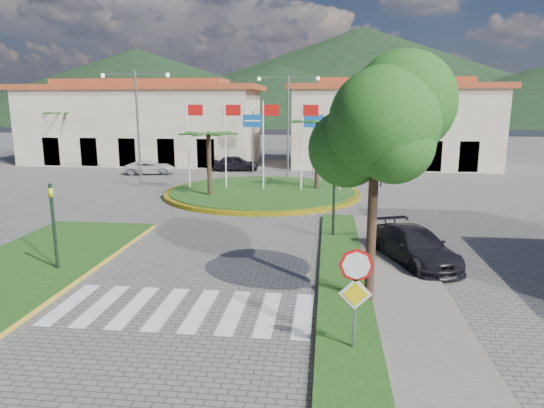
# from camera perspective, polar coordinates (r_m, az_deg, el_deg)

# --- Properties ---
(ground) EXTENTS (160.00, 160.00, 0.00)m
(ground) POSITION_cam_1_polar(r_m,az_deg,el_deg) (11.41, -17.10, -19.97)
(ground) COLOR slate
(ground) RESTS_ON ground
(sidewalk_right) EXTENTS (4.00, 28.00, 0.15)m
(sidewalk_right) POSITION_cam_1_polar(r_m,az_deg,el_deg) (12.42, 14.80, -16.63)
(sidewalk_right) COLOR gray
(sidewalk_right) RESTS_ON ground
(verge_right) EXTENTS (1.60, 28.00, 0.18)m
(verge_right) POSITION_cam_1_polar(r_m,az_deg,el_deg) (12.29, 9.02, -16.60)
(verge_right) COLOR #1A4513
(verge_right) RESTS_ON ground
(median_left) EXTENTS (5.00, 14.00, 0.18)m
(median_left) POSITION_cam_1_polar(r_m,az_deg,el_deg) (19.16, -27.99, -7.26)
(median_left) COLOR #1A4513
(median_left) RESTS_ON ground
(crosswalk) EXTENTS (8.00, 3.00, 0.01)m
(crosswalk) POSITION_cam_1_polar(r_m,az_deg,el_deg) (14.71, -10.79, -12.04)
(crosswalk) COLOR silver
(crosswalk) RESTS_ON ground
(roundabout_island) EXTENTS (12.70, 12.70, 6.00)m
(roundabout_island) POSITION_cam_1_polar(r_m,az_deg,el_deg) (31.61, -1.14, 1.43)
(roundabout_island) COLOR yellow
(roundabout_island) RESTS_ON ground
(stop_sign) EXTENTS (0.80, 0.11, 2.65)m
(stop_sign) POSITION_cam_1_polar(r_m,az_deg,el_deg) (11.55, 9.80, -9.25)
(stop_sign) COLOR slate
(stop_sign) RESTS_ON ground
(deciduous_tree) EXTENTS (3.60, 3.60, 6.80)m
(deciduous_tree) POSITION_cam_1_polar(r_m,az_deg,el_deg) (13.88, 12.13, 8.55)
(deciduous_tree) COLOR black
(deciduous_tree) RESTS_ON ground
(traffic_light_left) EXTENTS (0.15, 0.18, 3.20)m
(traffic_light_left) POSITION_cam_1_polar(r_m,az_deg,el_deg) (18.39, -24.33, -1.68)
(traffic_light_left) COLOR black
(traffic_light_left) RESTS_ON ground
(traffic_light_right) EXTENTS (0.15, 0.18, 3.20)m
(traffic_light_right) POSITION_cam_1_polar(r_m,az_deg,el_deg) (21.18, 7.31, 0.98)
(traffic_light_right) COLOR black
(traffic_light_right) RESTS_ON ground
(traffic_light_far) EXTENTS (0.18, 0.15, 3.20)m
(traffic_light_far) POSITION_cam_1_polar(r_m,az_deg,el_deg) (35.23, 12.80, 5.14)
(traffic_light_far) COLOR black
(traffic_light_far) RESTS_ON ground
(direction_sign_west) EXTENTS (1.60, 0.14, 5.20)m
(direction_sign_west) POSITION_cam_1_polar(r_m,az_deg,el_deg) (40.32, -2.29, 8.51)
(direction_sign_west) COLOR slate
(direction_sign_west) RESTS_ON ground
(direction_sign_east) EXTENTS (1.60, 0.14, 5.20)m
(direction_sign_east) POSITION_cam_1_polar(r_m,az_deg,el_deg) (39.86, 4.91, 8.44)
(direction_sign_east) COLOR slate
(direction_sign_east) RESTS_ON ground
(street_lamp_centre) EXTENTS (4.80, 0.16, 8.00)m
(street_lamp_centre) POSITION_cam_1_polar(r_m,az_deg,el_deg) (38.95, 1.91, 9.82)
(street_lamp_centre) COLOR slate
(street_lamp_centre) RESTS_ON ground
(street_lamp_west) EXTENTS (4.80, 0.16, 8.00)m
(street_lamp_west) POSITION_cam_1_polar(r_m,az_deg,el_deg) (35.38, -15.52, 9.19)
(street_lamp_west) COLOR slate
(street_lamp_west) RESTS_ON ground
(building_left) EXTENTS (23.32, 9.54, 8.05)m
(building_left) POSITION_cam_1_polar(r_m,az_deg,el_deg) (50.25, -14.85, 9.24)
(building_left) COLOR beige
(building_left) RESTS_ON ground
(building_right) EXTENTS (19.08, 9.54, 8.05)m
(building_right) POSITION_cam_1_polar(r_m,az_deg,el_deg) (47.20, 13.82, 9.14)
(building_right) COLOR beige
(building_right) RESTS_ON ground
(hill_far_west) EXTENTS (140.00, 140.00, 22.00)m
(hill_far_west) POSITION_cam_1_polar(r_m,az_deg,el_deg) (160.22, -15.54, 13.33)
(hill_far_west) COLOR black
(hill_far_west) RESTS_ON ground
(hill_far_mid) EXTENTS (180.00, 180.00, 30.00)m
(hill_far_mid) POSITION_cam_1_polar(r_m,az_deg,el_deg) (169.39, 10.58, 14.81)
(hill_far_mid) COLOR black
(hill_far_mid) RESTS_ON ground
(hill_near_back) EXTENTS (110.00, 110.00, 16.00)m
(hill_near_back) POSITION_cam_1_polar(r_m,az_deg,el_deg) (139.54, 0.76, 12.79)
(hill_near_back) COLOR black
(hill_near_back) RESTS_ON ground
(white_van) EXTENTS (4.40, 2.79, 1.13)m
(white_van) POSITION_cam_1_polar(r_m,az_deg,el_deg) (41.84, -14.11, 4.21)
(white_van) COLOR #BDBDBF
(white_van) RESTS_ON ground
(car_dark_a) EXTENTS (4.14, 2.13, 1.35)m
(car_dark_a) POSITION_cam_1_polar(r_m,az_deg,el_deg) (42.66, -4.27, 4.82)
(car_dark_a) COLOR black
(car_dark_a) RESTS_ON ground
(car_dark_b) EXTENTS (4.00, 2.64, 1.25)m
(car_dark_b) POSITION_cam_1_polar(r_m,az_deg,el_deg) (45.31, 10.05, 5.03)
(car_dark_b) COLOR black
(car_dark_b) RESTS_ON ground
(car_side_right) EXTENTS (3.30, 4.93, 1.33)m
(car_side_right) POSITION_cam_1_polar(r_m,az_deg,el_deg) (18.87, 16.47, -4.78)
(car_side_right) COLOR black
(car_side_right) RESTS_ON ground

